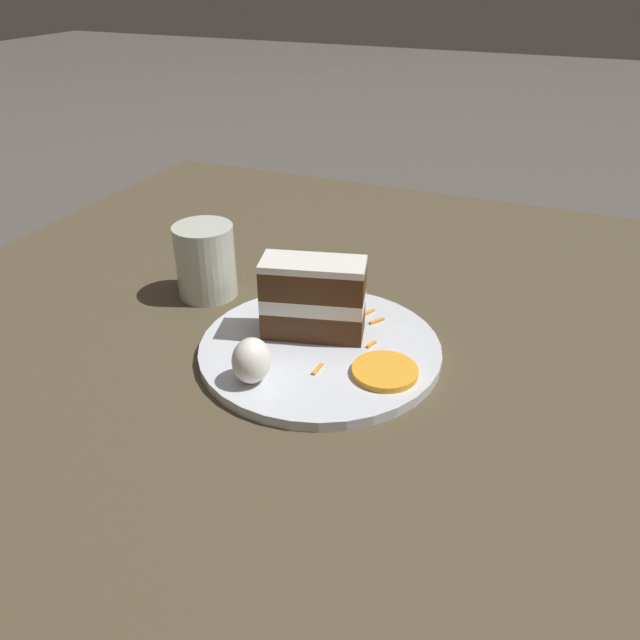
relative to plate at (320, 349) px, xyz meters
name	(u,v)px	position (x,y,z in m)	size (l,w,h in m)	color
ground_plane	(291,383)	(-0.02, 0.03, -0.04)	(6.00, 6.00, 0.00)	#4C4742
dining_table	(290,369)	(-0.02, 0.03, -0.03)	(1.25, 1.11, 0.04)	#4C422D
plate	(320,349)	(0.00, 0.00, 0.00)	(0.28, 0.28, 0.01)	silver
cake_slice	(313,298)	(0.02, 0.02, 0.05)	(0.08, 0.13, 0.09)	#4C2D19
cream_dollop	(251,360)	(-0.09, 0.04, 0.03)	(0.04, 0.04, 0.05)	white
orange_garnish	(385,371)	(-0.03, -0.09, 0.01)	(0.07, 0.07, 0.01)	orange
carrot_shreds_scatter	(359,333)	(0.04, -0.03, 0.01)	(0.16, 0.04, 0.00)	orange
drinking_glass	(206,266)	(0.08, 0.20, 0.04)	(0.08, 0.08, 0.10)	beige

